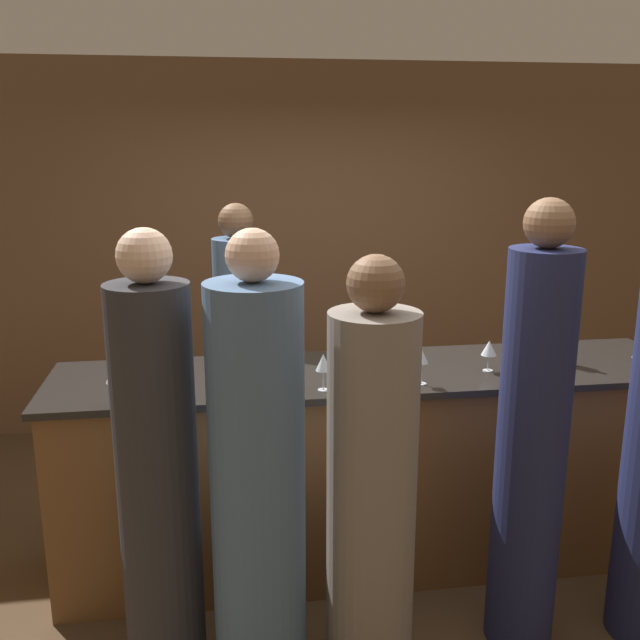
{
  "coord_description": "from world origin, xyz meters",
  "views": [
    {
      "loc": [
        -0.78,
        -3.4,
        2.22
      ],
      "look_at": [
        -0.26,
        0.1,
        1.33
      ],
      "focal_mm": 40.0,
      "sensor_mm": 36.0,
      "label": 1
    }
  ],
  "objects_px": {
    "guest_1": "(372,494)",
    "wine_bottle_1": "(374,336)",
    "wine_bottle_0": "(555,341)",
    "bartender": "(240,365)",
    "guest_3": "(158,479)",
    "guest_0": "(532,445)",
    "guest_2": "(258,489)"
  },
  "relations": [
    {
      "from": "guest_1",
      "to": "wine_bottle_1",
      "type": "relative_size",
      "value": 5.67
    },
    {
      "from": "guest_2",
      "to": "guest_1",
      "type": "bearing_deg",
      "value": -1.49
    },
    {
      "from": "guest_3",
      "to": "wine_bottle_0",
      "type": "xyz_separation_m",
      "value": [
        2.02,
        0.71,
        0.3
      ]
    },
    {
      "from": "guest_1",
      "to": "wine_bottle_0",
      "type": "relative_size",
      "value": 6.16
    },
    {
      "from": "guest_0",
      "to": "wine_bottle_0",
      "type": "xyz_separation_m",
      "value": [
        0.44,
        0.72,
        0.24
      ]
    },
    {
      "from": "guest_1",
      "to": "wine_bottle_1",
      "type": "bearing_deg",
      "value": 77.05
    },
    {
      "from": "bartender",
      "to": "guest_2",
      "type": "relative_size",
      "value": 0.98
    },
    {
      "from": "guest_1",
      "to": "wine_bottle_1",
      "type": "height_order",
      "value": "guest_1"
    },
    {
      "from": "guest_2",
      "to": "wine_bottle_1",
      "type": "distance_m",
      "value": 1.3
    },
    {
      "from": "guest_1",
      "to": "guest_3",
      "type": "height_order",
      "value": "guest_3"
    },
    {
      "from": "guest_0",
      "to": "wine_bottle_1",
      "type": "xyz_separation_m",
      "value": [
        -0.49,
        0.93,
        0.25
      ]
    },
    {
      "from": "bartender",
      "to": "guest_1",
      "type": "bearing_deg",
      "value": 105.84
    },
    {
      "from": "bartender",
      "to": "guest_2",
      "type": "distance_m",
      "value": 1.62
    },
    {
      "from": "guest_3",
      "to": "wine_bottle_0",
      "type": "distance_m",
      "value": 2.16
    },
    {
      "from": "bartender",
      "to": "guest_2",
      "type": "bearing_deg",
      "value": 90.25
    },
    {
      "from": "guest_1",
      "to": "wine_bottle_0",
      "type": "height_order",
      "value": "guest_1"
    },
    {
      "from": "guest_0",
      "to": "guest_1",
      "type": "relative_size",
      "value": 1.11
    },
    {
      "from": "bartender",
      "to": "guest_3",
      "type": "bearing_deg",
      "value": 75.42
    },
    {
      "from": "guest_0",
      "to": "guest_3",
      "type": "distance_m",
      "value": 1.58
    },
    {
      "from": "wine_bottle_1",
      "to": "bartender",
      "type": "bearing_deg",
      "value": 140.86
    },
    {
      "from": "guest_3",
      "to": "wine_bottle_0",
      "type": "height_order",
      "value": "guest_3"
    },
    {
      "from": "guest_2",
      "to": "guest_3",
      "type": "xyz_separation_m",
      "value": [
        -0.39,
        0.13,
        0.01
      ]
    },
    {
      "from": "guest_2",
      "to": "wine_bottle_0",
      "type": "distance_m",
      "value": 1.86
    },
    {
      "from": "bartender",
      "to": "wine_bottle_0",
      "type": "relative_size",
      "value": 6.35
    },
    {
      "from": "bartender",
      "to": "guest_2",
      "type": "xyz_separation_m",
      "value": [
        0.01,
        -1.62,
        0.0
      ]
    },
    {
      "from": "guest_1",
      "to": "guest_3",
      "type": "distance_m",
      "value": 0.86
    },
    {
      "from": "guest_0",
      "to": "guest_2",
      "type": "height_order",
      "value": "guest_0"
    },
    {
      "from": "bartender",
      "to": "guest_0",
      "type": "bearing_deg",
      "value": 128.46
    },
    {
      "from": "bartender",
      "to": "guest_3",
      "type": "relative_size",
      "value": 0.98
    },
    {
      "from": "bartender",
      "to": "guest_1",
      "type": "xyz_separation_m",
      "value": [
        0.46,
        -1.63,
        -0.05
      ]
    },
    {
      "from": "wine_bottle_1",
      "to": "wine_bottle_0",
      "type": "bearing_deg",
      "value": -12.46
    },
    {
      "from": "guest_1",
      "to": "guest_2",
      "type": "distance_m",
      "value": 0.46
    }
  ]
}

